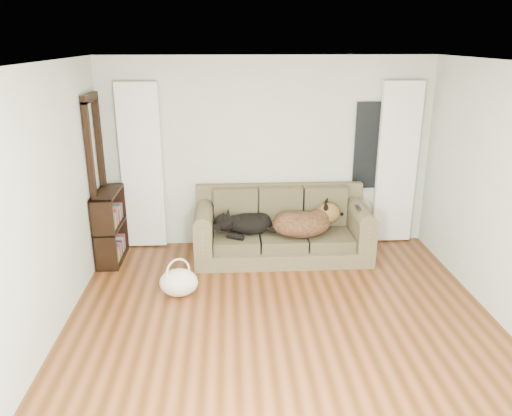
{
  "coord_description": "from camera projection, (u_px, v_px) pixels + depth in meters",
  "views": [
    {
      "loc": [
        -0.52,
        -4.19,
        2.81
      ],
      "look_at": [
        -0.2,
        1.6,
        0.82
      ],
      "focal_mm": 35.0,
      "sensor_mm": 36.0,
      "label": 1
    }
  ],
  "objects": [
    {
      "name": "floor",
      "position": [
        285.0,
        339.0,
        4.89
      ],
      "size": [
        5.0,
        5.0,
        0.0
      ],
      "primitive_type": "plane",
      "color": "#48270E",
      "rests_on": "ground"
    },
    {
      "name": "window_pane",
      "position": [
        372.0,
        146.0,
        6.85
      ],
      "size": [
        0.5,
        0.03,
        1.2
      ],
      "primitive_type": "cube",
      "color": "black",
      "rests_on": "wall_back"
    },
    {
      "name": "ceiling",
      "position": [
        292.0,
        64.0,
        4.05
      ],
      "size": [
        5.0,
        5.0,
        0.0
      ],
      "primitive_type": "plane",
      "color": "white",
      "rests_on": "ground"
    },
    {
      "name": "sofa",
      "position": [
        282.0,
        225.0,
        6.62
      ],
      "size": [
        2.3,
        0.99,
        0.94
      ],
      "primitive_type": "cube",
      "color": "brown",
      "rests_on": "floor"
    },
    {
      "name": "tote_bag",
      "position": [
        179.0,
        282.0,
        5.69
      ],
      "size": [
        0.51,
        0.44,
        0.32
      ],
      "primitive_type": "ellipsoid",
      "rotation": [
        0.0,
        0.0,
        0.25
      ],
      "color": "silver",
      "rests_on": "floor"
    },
    {
      "name": "curtain_left",
      "position": [
        142.0,
        167.0,
        6.72
      ],
      "size": [
        0.55,
        0.08,
        2.25
      ],
      "primitive_type": "cube",
      "color": "white",
      "rests_on": "ground"
    },
    {
      "name": "wall_left",
      "position": [
        32.0,
        220.0,
        4.36
      ],
      "size": [
        0.04,
        5.0,
        2.6
      ],
      "primitive_type": "cube",
      "color": "beige",
      "rests_on": "ground"
    },
    {
      "name": "wall_back",
      "position": [
        267.0,
        154.0,
        6.84
      ],
      "size": [
        4.5,
        0.04,
        2.6
      ],
      "primitive_type": "cube",
      "color": "beige",
      "rests_on": "ground"
    },
    {
      "name": "tv_remote",
      "position": [
        358.0,
        207.0,
        6.44
      ],
      "size": [
        0.06,
        0.19,
        0.02
      ],
      "primitive_type": "cube",
      "rotation": [
        0.0,
        0.0,
        -0.06
      ],
      "color": "black",
      "rests_on": "sofa"
    },
    {
      "name": "dog_shepherd",
      "position": [
        305.0,
        225.0,
        6.53
      ],
      "size": [
        0.83,
        0.61,
        0.35
      ],
      "primitive_type": "ellipsoid",
      "rotation": [
        0.0,
        0.0,
        3.21
      ],
      "color": "black",
      "rests_on": "sofa"
    },
    {
      "name": "bookshelf",
      "position": [
        110.0,
        224.0,
        6.51
      ],
      "size": [
        0.35,
        0.78,
        0.95
      ],
      "primitive_type": "cube",
      "rotation": [
        0.0,
        0.0,
        0.09
      ],
      "color": "black",
      "rests_on": "floor"
    },
    {
      "name": "door_casing",
      "position": [
        98.0,
        183.0,
        6.38
      ],
      "size": [
        0.07,
        0.6,
        2.1
      ],
      "primitive_type": "cube",
      "color": "black",
      "rests_on": "ground"
    },
    {
      "name": "curtain_right",
      "position": [
        397.0,
        164.0,
        6.9
      ],
      "size": [
        0.55,
        0.08,
        2.25
      ],
      "primitive_type": "cube",
      "color": "white",
      "rests_on": "ground"
    },
    {
      "name": "dog_black_lab",
      "position": [
        246.0,
        224.0,
        6.58
      ],
      "size": [
        0.65,
        0.48,
        0.27
      ],
      "primitive_type": "ellipsoid",
      "rotation": [
        0.0,
        0.0,
        -0.07
      ],
      "color": "black",
      "rests_on": "sofa"
    }
  ]
}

